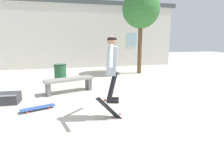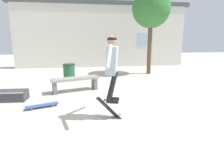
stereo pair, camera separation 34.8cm
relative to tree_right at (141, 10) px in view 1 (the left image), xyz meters
The scene contains 8 objects.
ground_plane 6.96m from the tree_right, 111.81° to the right, with size 40.00×40.00×0.00m, color beige.
building_backdrop 3.88m from the tree_right, 128.31° to the left, with size 11.94×0.52×5.71m.
tree_right is the anchor object (origin of this frame).
park_bench 5.61m from the tree_right, 143.21° to the right, with size 1.75×0.90×0.51m.
trash_bin 5.22m from the tree_right, 168.93° to the right, with size 0.57×0.57×0.75m.
skater 6.26m from the tree_right, 118.17° to the right, with size 0.45×1.27×1.52m.
skateboard_flipping 6.72m from the tree_right, 118.75° to the right, with size 0.63×0.33×0.68m.
skateboard_resting 7.13m from the tree_right, 136.94° to the right, with size 0.88×0.47×0.08m.
Camera 1 is at (-1.43, -3.38, 1.85)m, focal length 28.00 mm.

